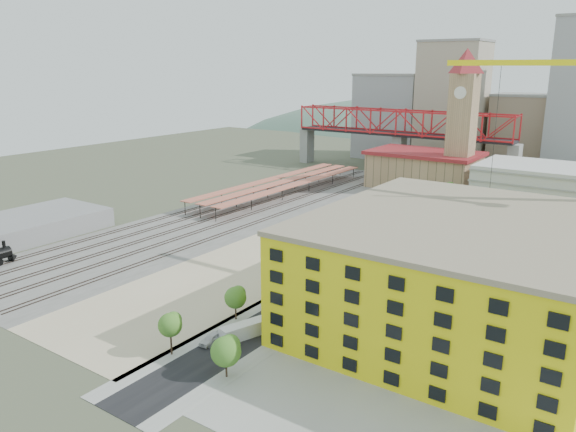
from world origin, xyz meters
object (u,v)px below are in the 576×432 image
Objects in this scene: site_trailer_a at (246,330)px; car_0 at (211,339)px; site_trailer_c at (324,284)px; site_trailer_d at (361,261)px; clock_tower at (463,109)px; construction_building at (459,272)px; site_trailer_b at (302,296)px.

site_trailer_a is 5.76m from car_0.
site_trailer_c is 15.54m from site_trailer_d.
site_trailer_c is at bearing -85.43° from clock_tower.
construction_building reaches higher than site_trailer_c.
site_trailer_a is 0.88× the size of site_trailer_d.
site_trailer_b is at bearing -85.75° from clock_tower.
clock_tower reaches higher than site_trailer_d.
site_trailer_c is at bearing 81.71° from car_0.
clock_tower is 5.36× the size of site_trailer_c.
car_0 is (-3.00, -44.40, -0.57)m from site_trailer_d.
clock_tower is 104.00m from site_trailer_c.
site_trailer_c is at bearing -88.10° from site_trailer_d.
clock_tower is 5.25× the size of site_trailer_d.
site_trailer_a is 39.50m from site_trailer_d.
clock_tower is 5.42× the size of site_trailer_b.
site_trailer_a is at bearing -137.32° from construction_building.
site_trailer_a reaches higher than car_0.
site_trailer_d is (-26.00, 15.52, -8.05)m from construction_building.
car_0 is at bearing -105.13° from site_trailer_c.
site_trailer_d is at bearing 80.80° from site_trailer_c.
site_trailer_c is 29.02m from car_0.
car_0 is at bearing -106.13° from site_trailer_b.
site_trailer_c is at bearing 108.57° from site_trailer_a.
construction_building reaches higher than car_0.
construction_building is at bearing 42.52° from car_0.
site_trailer_a is at bearing 56.17° from car_0.
site_trailer_d reaches higher than site_trailer_c.
site_trailer_b is (0.00, 16.26, 0.11)m from site_trailer_a.
site_trailer_b reaches higher than site_trailer_a.
car_0 is (-3.00, -4.90, -0.41)m from site_trailer_a.
site_trailer_b is at bearing -88.10° from site_trailer_d.
site_trailer_a is 16.26m from site_trailer_b.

